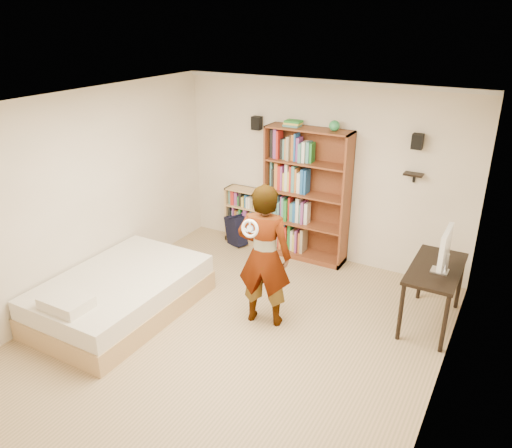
{
  "coord_description": "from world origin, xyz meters",
  "views": [
    {
      "loc": [
        2.64,
        -4.2,
        3.54
      ],
      "look_at": [
        -0.05,
        0.6,
        1.21
      ],
      "focal_mm": 35.0,
      "sensor_mm": 36.0,
      "label": 1
    }
  ],
  "objects": [
    {
      "name": "ground",
      "position": [
        0.0,
        0.0,
        0.0
      ],
      "size": [
        4.5,
        5.0,
        0.01
      ],
      "primitive_type": "cube",
      "color": "tan",
      "rests_on": "ground"
    },
    {
      "name": "room_shell",
      "position": [
        0.0,
        0.0,
        1.76
      ],
      "size": [
        4.52,
        5.02,
        2.71
      ],
      "color": "#F3E5D0",
      "rests_on": "ground"
    },
    {
      "name": "crown_molding",
      "position": [
        0.0,
        0.0,
        2.67
      ],
      "size": [
        4.5,
        5.0,
        0.06
      ],
      "color": "silver",
      "rests_on": "room_shell"
    },
    {
      "name": "speaker_left",
      "position": [
        -1.05,
        2.4,
        2.0
      ],
      "size": [
        0.14,
        0.12,
        0.2
      ],
      "primitive_type": "cube",
      "color": "black",
      "rests_on": "room_shell"
    },
    {
      "name": "speaker_right",
      "position": [
        1.35,
        2.4,
        2.0
      ],
      "size": [
        0.14,
        0.12,
        0.2
      ],
      "primitive_type": "cube",
      "color": "black",
      "rests_on": "room_shell"
    },
    {
      "name": "wall_shelf",
      "position": [
        1.35,
        2.41,
        1.55
      ],
      "size": [
        0.25,
        0.16,
        0.02
      ],
      "primitive_type": "cube",
      "color": "black",
      "rests_on": "room_shell"
    },
    {
      "name": "tall_bookshelf",
      "position": [
        -0.15,
        2.31,
        1.02
      ],
      "size": [
        1.28,
        0.37,
        2.03
      ],
      "primitive_type": null,
      "color": "brown",
      "rests_on": "ground"
    },
    {
      "name": "low_bookshelf",
      "position": [
        -1.2,
        2.36,
        0.46
      ],
      "size": [
        0.74,
        0.28,
        0.92
      ],
      "primitive_type": null,
      "color": "tan",
      "rests_on": "ground"
    },
    {
      "name": "computer_desk",
      "position": [
        1.95,
        1.4,
        0.39
      ],
      "size": [
        0.57,
        1.13,
        0.77
      ],
      "primitive_type": null,
      "color": "black",
      "rests_on": "ground"
    },
    {
      "name": "imac",
      "position": [
        2.0,
        1.3,
        1.04
      ],
      "size": [
        0.18,
        0.54,
        0.53
      ],
      "primitive_type": null,
      "rotation": [
        0.0,
        0.0,
        -0.15
      ],
      "color": "white",
      "rests_on": "computer_desk"
    },
    {
      "name": "daybed",
      "position": [
        -1.53,
        -0.27,
        0.32
      ],
      "size": [
        1.41,
        2.17,
        0.64
      ],
      "primitive_type": null,
      "color": "white",
      "rests_on": "ground"
    },
    {
      "name": "person",
      "position": [
        0.15,
        0.44,
        0.89
      ],
      "size": [
        0.73,
        0.56,
        1.79
      ],
      "primitive_type": "imported",
      "rotation": [
        0.0,
        0.0,
        3.36
      ],
      "color": "black",
      "rests_on": "ground"
    },
    {
      "name": "wii_wheel",
      "position": [
        0.15,
        0.11,
        1.37
      ],
      "size": [
        0.21,
        0.08,
        0.21
      ],
      "primitive_type": "torus",
      "rotation": [
        1.36,
        0.0,
        0.0
      ],
      "color": "white",
      "rests_on": "person"
    },
    {
      "name": "navy_bag",
      "position": [
        -1.32,
        2.18,
        0.25
      ],
      "size": [
        0.44,
        0.37,
        0.5
      ],
      "primitive_type": null,
      "rotation": [
        0.0,
        0.0,
        -0.42
      ],
      "color": "black",
      "rests_on": "ground"
    }
  ]
}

